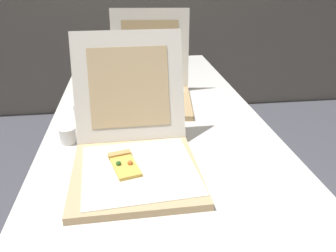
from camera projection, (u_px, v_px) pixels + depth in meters
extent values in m
cube|color=silver|center=(158.00, 126.00, 1.35)|extent=(0.87, 2.20, 0.03)
cylinder|color=#38383D|center=(94.00, 114.00, 2.38)|extent=(0.04, 0.04, 0.72)
cylinder|color=#38383D|center=(193.00, 109.00, 2.47)|extent=(0.04, 0.04, 0.72)
cube|color=tan|center=(136.00, 173.00, 0.99)|extent=(0.38, 0.38, 0.02)
cube|color=silver|center=(139.00, 169.00, 0.99)|extent=(0.36, 0.36, 0.00)
cube|color=silver|center=(129.00, 86.00, 1.13)|extent=(0.38, 0.14, 0.36)
cube|color=tan|center=(129.00, 87.00, 1.13)|extent=(0.27, 0.10, 0.26)
cube|color=#E5B74C|center=(125.00, 166.00, 0.99)|extent=(0.10, 0.14, 0.01)
cube|color=tan|center=(120.00, 155.00, 1.04)|extent=(0.08, 0.04, 0.02)
sphere|color=orange|center=(130.00, 163.00, 0.99)|extent=(0.02, 0.02, 0.02)
sphere|color=#2D6628|center=(118.00, 163.00, 0.99)|extent=(0.02, 0.02, 0.02)
cube|color=tan|center=(149.00, 102.00, 1.51)|extent=(0.42, 0.42, 0.02)
cube|color=silver|center=(149.00, 100.00, 1.50)|extent=(0.38, 0.38, 0.00)
cube|color=silver|center=(150.00, 49.00, 1.61)|extent=(0.38, 0.08, 0.38)
cube|color=tan|center=(150.00, 49.00, 1.60)|extent=(0.27, 0.05, 0.27)
cylinder|color=white|center=(142.00, 94.00, 1.49)|extent=(0.03, 0.03, 0.00)
cylinder|color=white|center=(144.00, 97.00, 1.50)|extent=(0.01, 0.00, 0.03)
cylinder|color=white|center=(141.00, 96.00, 1.50)|extent=(0.01, 0.00, 0.03)
cylinder|color=white|center=(141.00, 97.00, 1.49)|extent=(0.01, 0.00, 0.03)
cylinder|color=white|center=(68.00, 135.00, 1.17)|extent=(0.06, 0.06, 0.06)
cylinder|color=white|center=(81.00, 111.00, 1.37)|extent=(0.06, 0.06, 0.06)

